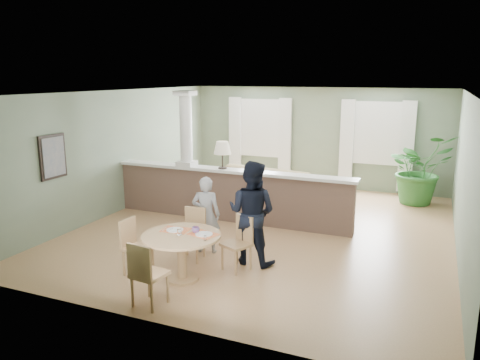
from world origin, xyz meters
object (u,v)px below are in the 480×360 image
at_px(chair_near, 146,272).
at_px(chair_far_boy, 193,231).
at_px(dining_table, 182,244).
at_px(chair_far_man, 239,240).
at_px(child_person, 206,215).
at_px(man_person, 252,213).
at_px(sofa, 257,188).
at_px(houseplant, 419,169).
at_px(chair_side, 134,244).

bearing_deg(chair_near, chair_far_boy, -74.84).
relative_size(dining_table, chair_far_man, 1.37).
height_order(child_person, man_person, man_person).
bearing_deg(man_person, chair_far_boy, 15.55).
height_order(sofa, dining_table, sofa).
bearing_deg(chair_near, chair_far_man, -104.18).
bearing_deg(dining_table, man_person, 55.17).
bearing_deg(houseplant, chair_far_boy, -122.83).
xyz_separation_m(chair_far_boy, child_person, (0.08, 0.33, 0.20)).
xyz_separation_m(sofa, child_person, (0.23, -3.11, 0.25)).
bearing_deg(chair_far_man, chair_far_boy, -162.96).
xyz_separation_m(chair_side, child_person, (0.63, 1.23, 0.19)).
distance_m(chair_far_boy, chair_side, 1.06).
bearing_deg(chair_far_boy, dining_table, -77.89).
xyz_separation_m(chair_near, man_person, (0.72, 1.96, 0.35)).
bearing_deg(chair_far_man, houseplant, 89.95).
bearing_deg(sofa, child_person, -77.15).
bearing_deg(chair_side, child_person, -24.90).
height_order(dining_table, chair_far_boy, chair_far_boy).
distance_m(dining_table, chair_far_boy, 0.87).
relative_size(sofa, chair_near, 3.16).
distance_m(houseplant, chair_near, 7.55).
bearing_deg(chair_far_man, child_person, 175.79).
distance_m(dining_table, chair_near, 0.94).
bearing_deg(chair_far_man, dining_table, -106.95).
relative_size(dining_table, man_person, 0.69).
bearing_deg(child_person, dining_table, 84.62).
bearing_deg(chair_far_boy, houseplant, 51.67).
relative_size(dining_table, chair_near, 1.30).
bearing_deg(chair_far_man, sofa, 130.98).
bearing_deg(chair_near, sofa, -78.52).
bearing_deg(sofa, chair_far_boy, -78.86).
relative_size(chair_near, child_person, 0.67).
bearing_deg(sofa, chair_far_man, -65.05).
distance_m(houseplant, chair_far_man, 5.79).
distance_m(sofa, houseplant, 3.87).
bearing_deg(houseplant, sofa, -153.99).
bearing_deg(child_person, chair_side, 48.67).
relative_size(houseplant, chair_near, 1.85).
bearing_deg(dining_table, houseplant, 62.91).
bearing_deg(houseplant, man_person, -115.33).
relative_size(chair_side, child_person, 0.65).
distance_m(chair_far_boy, chair_far_man, 0.90).
distance_m(chair_far_man, child_person, 0.95).
relative_size(houseplant, dining_table, 1.42).
xyz_separation_m(houseplant, chair_far_man, (-2.42, -5.25, -0.36)).
height_order(sofa, child_person, child_person).
relative_size(chair_near, chair_side, 1.04).
bearing_deg(dining_table, sofa, 95.51).
distance_m(chair_near, child_person, 2.11).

